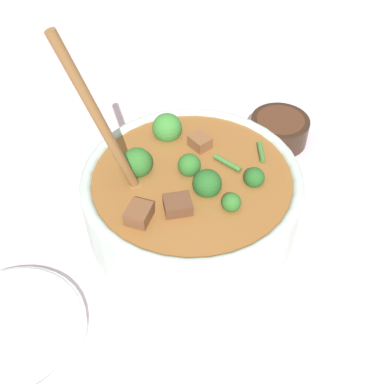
# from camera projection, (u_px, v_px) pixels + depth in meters

# --- Properties ---
(ground_plane) EXTENTS (4.00, 4.00, 0.00)m
(ground_plane) POSITION_uv_depth(u_px,v_px,m) (192.00, 222.00, 0.70)
(ground_plane) COLOR silver
(stew_bowl) EXTENTS (0.29, 0.29, 0.31)m
(stew_bowl) POSITION_uv_depth(u_px,v_px,m) (191.00, 195.00, 0.66)
(stew_bowl) COLOR #B2C6BC
(stew_bowl) RESTS_ON ground_plane
(condiment_bowl) EXTENTS (0.10, 0.10, 0.04)m
(condiment_bowl) POSITION_uv_depth(u_px,v_px,m) (279.00, 129.00, 0.81)
(condiment_bowl) COLOR black
(condiment_bowl) RESTS_ON ground_plane
(empty_plate) EXTENTS (0.18, 0.18, 0.02)m
(empty_plate) POSITION_uv_depth(u_px,v_px,m) (9.00, 332.00, 0.57)
(empty_plate) COLOR white
(empty_plate) RESTS_ON ground_plane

